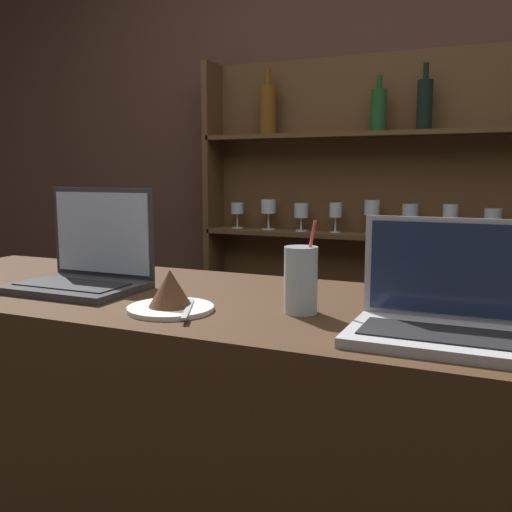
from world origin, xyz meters
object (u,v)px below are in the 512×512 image
(laptop_near, at_px, (86,266))
(cake_plate, at_px, (170,295))
(water_glass, at_px, (301,280))
(laptop_far, at_px, (448,313))

(laptop_near, relative_size, cake_plate, 1.72)
(laptop_near, height_order, cake_plate, laptop_near)
(laptop_near, xyz_separation_m, water_glass, (0.59, -0.03, 0.01))
(laptop_far, bearing_deg, laptop_near, 173.96)
(cake_plate, distance_m, water_glass, 0.28)
(laptop_far, xyz_separation_m, cake_plate, (-0.56, -0.03, -0.01))
(laptop_near, distance_m, water_glass, 0.59)
(cake_plate, bearing_deg, laptop_near, 159.69)
(laptop_near, relative_size, laptop_far, 0.96)
(laptop_near, height_order, laptop_far, laptop_near)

